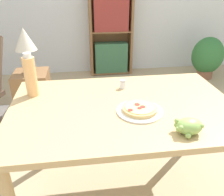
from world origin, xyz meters
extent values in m
plane|color=tan|center=(0.00, 0.00, 0.00)|extent=(14.00, 14.00, 0.00)
cube|color=tan|center=(0.11, -0.05, 0.74)|extent=(1.34, 0.88, 0.03)
cylinder|color=tan|center=(-0.50, 0.33, 0.36)|extent=(0.06, 0.06, 0.72)
cylinder|color=tan|center=(0.72, 0.33, 0.36)|extent=(0.06, 0.06, 0.72)
cylinder|color=white|center=(0.18, -0.14, 0.76)|extent=(0.26, 0.26, 0.01)
cylinder|color=#DBB26B|center=(0.18, -0.14, 0.78)|extent=(0.20, 0.20, 0.02)
cylinder|color=#EACC7A|center=(0.18, -0.14, 0.79)|extent=(0.17, 0.17, 0.00)
cylinder|color=#A83328|center=(0.18, -0.16, 0.79)|extent=(0.03, 0.03, 0.00)
cylinder|color=#A83328|center=(0.17, -0.12, 0.79)|extent=(0.03, 0.03, 0.00)
cylinder|color=#A83328|center=(0.12, -0.17, 0.79)|extent=(0.03, 0.03, 0.00)
cylinder|color=#A83328|center=(0.20, -0.15, 0.79)|extent=(0.03, 0.03, 0.00)
ellipsoid|color=#93BC5B|center=(0.37, -0.37, 0.80)|extent=(0.13, 0.10, 0.08)
sphere|color=#93BC5B|center=(0.35, -0.42, 0.78)|extent=(0.03, 0.03, 0.03)
sphere|color=#93BC5B|center=(0.38, -0.33, 0.79)|extent=(0.02, 0.02, 0.02)
sphere|color=#93BC5B|center=(0.31, -0.38, 0.79)|extent=(0.03, 0.03, 0.03)
sphere|color=#93BC5B|center=(0.35, -0.34, 0.80)|extent=(0.03, 0.03, 0.03)
sphere|color=#93BC5B|center=(0.37, -0.39, 0.78)|extent=(0.02, 0.02, 0.02)
sphere|color=#93BC5B|center=(0.32, -0.39, 0.81)|extent=(0.03, 0.03, 0.03)
sphere|color=#93BC5B|center=(0.42, -0.40, 0.81)|extent=(0.02, 0.02, 0.02)
sphere|color=#93BC5B|center=(0.36, -0.33, 0.78)|extent=(0.02, 0.02, 0.02)
sphere|color=#93BC5B|center=(0.32, -0.34, 0.81)|extent=(0.03, 0.03, 0.03)
sphere|color=#93BC5B|center=(0.33, -0.38, 0.78)|extent=(0.03, 0.03, 0.03)
sphere|color=#93BC5B|center=(0.32, -0.34, 0.79)|extent=(0.03, 0.03, 0.03)
cylinder|color=#EFB270|center=(-0.44, 0.16, 0.88)|extent=(0.08, 0.08, 0.25)
cylinder|color=white|center=(-0.44, 0.16, 1.02)|extent=(0.05, 0.05, 0.03)
cylinder|color=white|center=(0.14, 0.19, 0.78)|extent=(0.04, 0.04, 0.05)
cylinder|color=#B7B7BC|center=(0.14, 0.19, 0.81)|extent=(0.04, 0.04, 0.01)
cube|color=brown|center=(0.05, 2.47, 0.68)|extent=(0.04, 0.25, 1.37)
cube|color=brown|center=(0.68, 2.47, 0.68)|extent=(0.04, 0.25, 1.37)
cube|color=brown|center=(0.36, 2.59, 0.68)|extent=(0.67, 0.01, 1.37)
cube|color=brown|center=(0.36, 2.47, 0.02)|extent=(0.60, 0.24, 0.02)
cube|color=#3D704C|center=(0.36, 2.46, 0.27)|extent=(0.52, 0.18, 0.48)
cube|color=brown|center=(0.36, 2.47, 0.68)|extent=(0.60, 0.24, 0.02)
cube|color=#99332D|center=(0.36, 2.46, 0.93)|extent=(0.52, 0.18, 0.48)
cube|color=brown|center=(-0.64, 1.07, 0.29)|extent=(0.34, 0.34, 0.58)
cylinder|color=#665B51|center=(-0.64, 1.07, 0.60)|extent=(0.11, 0.11, 0.05)
cylinder|color=#665B51|center=(-0.64, 1.07, 0.72)|extent=(0.02, 0.02, 0.18)
cone|color=beige|center=(-0.64, 1.07, 0.91)|extent=(0.21, 0.21, 0.21)
cylinder|color=#8E5B42|center=(1.82, 2.06, 0.08)|extent=(0.24, 0.24, 0.16)
ellipsoid|color=#337038|center=(1.82, 2.06, 0.36)|extent=(0.49, 0.42, 0.57)
camera|label=1|loc=(-0.13, -1.26, 1.43)|focal=38.00mm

